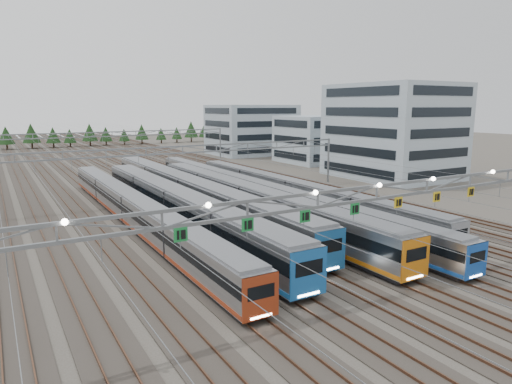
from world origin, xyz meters
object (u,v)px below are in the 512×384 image
train_b (177,206)px  gantry_near (377,195)px  depot_bldg_north (251,130)px  train_e (255,191)px  train_d (249,200)px  depot_bldg_south (393,131)px  train_f (293,191)px  train_c (189,192)px  train_a (133,209)px  gantry_far (112,138)px  depot_bldg_mid (313,139)px  gantry_mid (183,156)px

train_b → gantry_near: 26.20m
depot_bldg_north → train_e: bearing=-119.2°
train_d → depot_bldg_south: size_ratio=2.35×
train_b → train_e: 14.44m
train_b → train_f: size_ratio=0.96×
train_f → depot_bldg_south: size_ratio=2.43×
train_c → train_d: train_c is taller
depot_bldg_south → train_d: bearing=-159.5°
train_a → gantry_far: 59.09m
train_f → gantry_near: gantry_near is taller
depot_bldg_south → depot_bldg_mid: (1.39, 26.96, -3.28)m
train_d → depot_bldg_north: bearing=60.1°
train_c → gantry_mid: 9.11m
train_f → train_d: bearing=-158.4°
gantry_near → gantry_mid: bearing=89.9°
train_f → gantry_mid: 17.65m
train_a → depot_bldg_north: 82.34m
train_d → depot_bldg_north: (38.55, 67.16, 4.82)m
depot_bldg_south → depot_bldg_north: bearing=92.1°
gantry_near → gantry_mid: size_ratio=1.00×
gantry_near → depot_bldg_mid: depot_bldg_mid is taller
gantry_mid → depot_bldg_mid: (44.12, 25.71, -0.72)m
gantry_far → gantry_mid: bearing=-90.0°
train_a → depot_bldg_north: bearing=50.7°
gantry_far → train_f: bearing=-79.0°
gantry_near → depot_bldg_north: depot_bldg_north is taller
train_f → train_a: bearing=180.0°
train_f → gantry_mid: (-11.25, 12.84, 4.46)m
gantry_mid → depot_bldg_north: bearing=51.2°
train_d → gantry_mid: (-2.25, 16.41, 4.18)m
train_f → gantry_far: (-11.25, 57.84, 4.46)m
depot_bldg_mid → train_a: bearing=-145.2°
depot_bldg_south → depot_bldg_north: depot_bldg_south is taller
train_a → train_b: (4.50, -2.40, 0.32)m
depot_bldg_north → train_f: bearing=-114.9°
train_f → gantry_mid: size_ratio=0.95×
train_b → depot_bldg_south: size_ratio=2.32×
train_a → gantry_mid: (11.25, 12.84, 4.41)m
train_c → gantry_far: bearing=87.6°
depot_bldg_north → train_c: bearing=-126.3°
gantry_mid → gantry_far: same height
train_d → gantry_near: 24.32m
depot_bldg_mid → train_e: bearing=-136.2°
train_b → depot_bldg_north: (47.55, 66.00, 4.73)m
gantry_mid → train_d: bearing=-82.2°
train_b → train_e: size_ratio=0.75×
gantry_mid → train_a: bearing=-131.2°
gantry_near → train_a: bearing=112.3°
train_e → train_f: (4.50, -2.70, 0.03)m
train_e → gantry_near: size_ratio=1.21×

